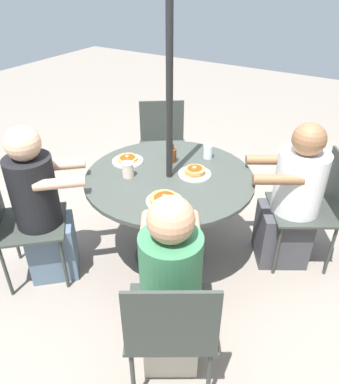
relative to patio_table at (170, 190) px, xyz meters
The scene contains 16 objects.
ground_plane 0.61m from the patio_table, ahead, with size 12.00×12.00×0.00m, color gray.
patio_table is the anchor object (origin of this frame).
umbrella_pole 0.45m from the patio_table, ahead, with size 0.05×0.05×2.13m, color black.
patio_chair_north 1.07m from the patio_table, 31.72° to the left, with size 0.62×0.62×0.87m.
diner_north 0.90m from the patio_table, 31.72° to the left, with size 0.57×0.51×1.14m.
patio_chair_east 1.07m from the patio_table, 120.75° to the left, with size 0.62×0.62×0.87m.
diner_east 0.90m from the patio_table, 120.75° to the left, with size 0.55×0.60×1.13m.
patio_chair_south 1.07m from the patio_table, 145.02° to the right, with size 0.63×0.63×0.87m.
patio_chair_west 1.07m from the patio_table, 47.67° to the right, with size 0.64×0.64×0.87m.
diner_west 0.90m from the patio_table, 47.67° to the right, with size 0.54×0.55×1.17m.
pancake_plate_a 0.40m from the patio_table, 93.17° to the right, with size 0.23×0.23×0.05m.
pancake_plate_b 0.22m from the patio_table, 126.13° to the left, with size 0.23×0.23×0.06m.
pancake_plate_c 0.36m from the patio_table, 25.46° to the left, with size 0.23×0.23×0.05m.
syrup_bottle 0.28m from the patio_table, 153.65° to the right, with size 0.09×0.06×0.15m.
coffee_cup 0.33m from the patio_table, 57.54° to the right, with size 0.08×0.08×0.11m.
drinking_glass_a 0.44m from the patio_table, 165.09° to the left, with size 0.07×0.07×0.10m, color silver.
Camera 1 is at (1.94, 1.18, 2.03)m, focal length 35.00 mm.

